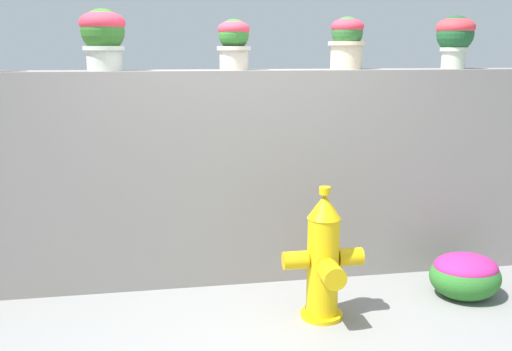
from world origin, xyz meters
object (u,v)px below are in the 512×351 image
(potted_plant_2, at_px, (103,34))
(potted_plant_3, at_px, (234,41))
(flower_bush_left, at_px, (465,274))
(fire_hydrant, at_px, (324,260))
(potted_plant_4, at_px, (347,40))
(potted_plant_5, at_px, (455,36))

(potted_plant_2, xyz_separation_m, potted_plant_3, (0.96, -0.03, -0.05))
(potted_plant_2, relative_size, flower_bush_left, 0.83)
(fire_hydrant, distance_m, flower_bush_left, 1.20)
(potted_plant_4, height_order, potted_plant_5, potted_plant_5)
(potted_plant_3, relative_size, fire_hydrant, 0.40)
(potted_plant_3, xyz_separation_m, potted_plant_5, (1.81, 0.04, 0.05))
(potted_plant_2, height_order, potted_plant_3, potted_plant_2)
(potted_plant_3, height_order, potted_plant_4, potted_plant_4)
(potted_plant_2, relative_size, potted_plant_5, 1.05)
(potted_plant_2, bearing_deg, flower_bush_left, -14.31)
(potted_plant_3, distance_m, fire_hydrant, 1.75)
(flower_bush_left, bearing_deg, potted_plant_2, 165.69)
(flower_bush_left, bearing_deg, potted_plant_4, 137.14)
(potted_plant_5, distance_m, flower_bush_left, 1.90)
(flower_bush_left, bearing_deg, fire_hydrant, -172.04)
(fire_hydrant, bearing_deg, potted_plant_4, 64.97)
(potted_plant_4, relative_size, potted_plant_5, 0.96)
(potted_plant_2, relative_size, fire_hydrant, 0.47)
(potted_plant_5, height_order, fire_hydrant, potted_plant_5)
(potted_plant_4, bearing_deg, potted_plant_5, -1.32)
(potted_plant_4, xyz_separation_m, potted_plant_5, (0.91, -0.02, 0.04))
(potted_plant_2, xyz_separation_m, fire_hydrant, (1.46, -0.83, -1.52))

